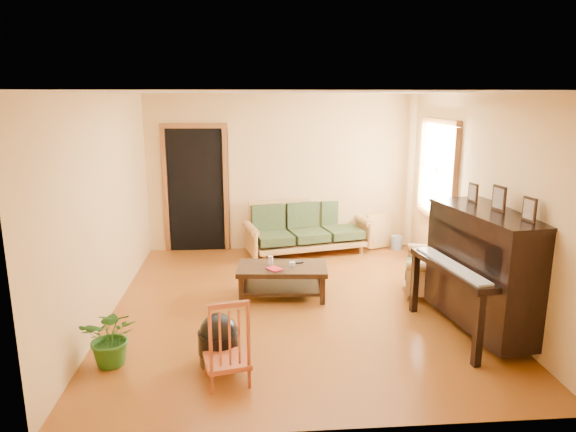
{
  "coord_description": "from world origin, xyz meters",
  "views": [
    {
      "loc": [
        -0.57,
        -6.0,
        2.56
      ],
      "look_at": [
        -0.09,
        0.2,
        1.1
      ],
      "focal_mm": 32.0,
      "sensor_mm": 36.0,
      "label": 1
    }
  ],
  "objects": [
    {
      "name": "floor",
      "position": [
        0.0,
        0.0,
        0.0
      ],
      "size": [
        5.0,
        5.0,
        0.0
      ],
      "primitive_type": "plane",
      "color": "#64300D",
      "rests_on": "ground"
    },
    {
      "name": "doorway",
      "position": [
        -1.45,
        2.48,
        1.02
      ],
      "size": [
        1.08,
        0.16,
        2.05
      ],
      "primitive_type": "cube",
      "color": "black",
      "rests_on": "floor"
    },
    {
      "name": "window",
      "position": [
        2.21,
        1.3,
        1.5
      ],
      "size": [
        0.12,
        1.36,
        1.46
      ],
      "primitive_type": "cube",
      "color": "white",
      "rests_on": "right_wall"
    },
    {
      "name": "sofa",
      "position": [
        0.39,
        2.15,
        0.43
      ],
      "size": [
        2.15,
        1.27,
        0.86
      ],
      "primitive_type": "cube",
      "rotation": [
        0.0,
        0.0,
        0.22
      ],
      "color": "#A1703B",
      "rests_on": "floor"
    },
    {
      "name": "coffee_table",
      "position": [
        -0.16,
        0.28,
        0.21
      ],
      "size": [
        1.19,
        0.71,
        0.42
      ],
      "primitive_type": "cube",
      "rotation": [
        0.0,
        0.0,
        -0.08
      ],
      "color": "black",
      "rests_on": "floor"
    },
    {
      "name": "armchair",
      "position": [
        1.8,
        0.21,
        0.42
      ],
      "size": [
        1.03,
        1.05,
        0.84
      ],
      "primitive_type": "cube",
      "rotation": [
        0.0,
        0.0,
        -0.33
      ],
      "color": "#A1703B",
      "rests_on": "floor"
    },
    {
      "name": "piano",
      "position": [
        2.0,
        -0.9,
        0.69
      ],
      "size": [
        1.14,
        1.68,
        1.38
      ],
      "primitive_type": "cube",
      "rotation": [
        0.0,
        0.0,
        0.15
      ],
      "color": "black",
      "rests_on": "floor"
    },
    {
      "name": "footstool",
      "position": [
        -0.89,
        -1.39,
        0.19
      ],
      "size": [
        0.46,
        0.46,
        0.38
      ],
      "primitive_type": "cylinder",
      "rotation": [
        0.0,
        0.0,
        0.17
      ],
      "color": "black",
      "rests_on": "floor"
    },
    {
      "name": "red_chair",
      "position": [
        -0.8,
        -1.72,
        0.42
      ],
      "size": [
        0.47,
        0.5,
        0.84
      ],
      "primitive_type": "cube",
      "rotation": [
        0.0,
        0.0,
        0.22
      ],
      "color": "maroon",
      "rests_on": "floor"
    },
    {
      "name": "leaning_frame",
      "position": [
        1.66,
        2.34,
        0.31
      ],
      "size": [
        0.47,
        0.28,
        0.62
      ],
      "primitive_type": "cube",
      "rotation": [
        0.0,
        0.0,
        0.4
      ],
      "color": "#C08D40",
      "rests_on": "floor"
    },
    {
      "name": "ceramic_crock",
      "position": [
        1.93,
        2.23,
        0.12
      ],
      "size": [
        0.21,
        0.21,
        0.24
      ],
      "primitive_type": "cylinder",
      "rotation": [
        0.0,
        0.0,
        0.13
      ],
      "color": "#34569E",
      "rests_on": "floor"
    },
    {
      "name": "potted_plant",
      "position": [
        -1.92,
        -1.33,
        0.3
      ],
      "size": [
        0.54,
        0.47,
        0.6
      ],
      "primitive_type": "imported",
      "rotation": [
        0.0,
        0.0,
        -0.01
      ],
      "color": "#245618",
      "rests_on": "floor"
    },
    {
      "name": "book",
      "position": [
        -0.33,
        0.1,
        0.43
      ],
      "size": [
        0.25,
        0.26,
        0.02
      ],
      "primitive_type": "imported",
      "rotation": [
        0.0,
        0.0,
        0.65
      ],
      "color": "maroon",
      "rests_on": "coffee_table"
    },
    {
      "name": "candle",
      "position": [
        -0.31,
        0.37,
        0.47
      ],
      "size": [
        0.07,
        0.07,
        0.11
      ],
      "primitive_type": "cylinder",
      "rotation": [
        0.0,
        0.0,
        0.01
      ],
      "color": "silver",
      "rests_on": "coffee_table"
    },
    {
      "name": "glass_jar",
      "position": [
        -0.03,
        0.28,
        0.44
      ],
      "size": [
        0.09,
        0.09,
        0.05
      ],
      "primitive_type": "cylinder",
      "rotation": [
        0.0,
        0.0,
        0.11
      ],
      "color": "silver",
      "rests_on": "coffee_table"
    },
    {
      "name": "remote",
      "position": [
        0.06,
        0.38,
        0.42
      ],
      "size": [
        0.14,
        0.07,
        0.01
      ],
      "primitive_type": "cube",
      "rotation": [
        0.0,
        0.0,
        0.24
      ],
      "color": "black",
      "rests_on": "coffee_table"
    }
  ]
}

